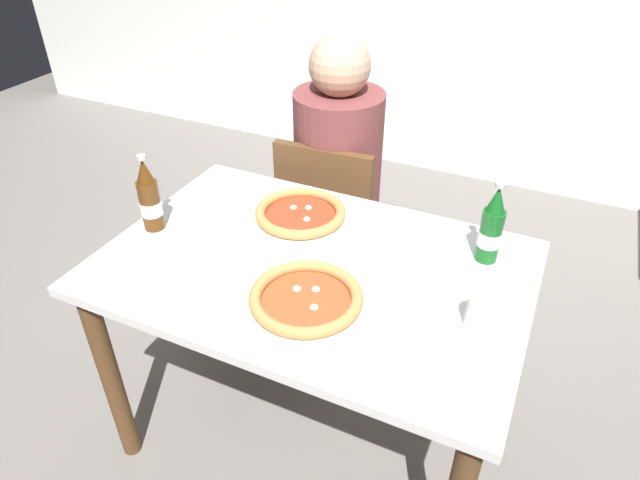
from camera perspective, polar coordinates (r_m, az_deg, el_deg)
The scene contains 10 objects.
ground_plane at distance 2.12m, azimuth -0.61°, elevation -18.80°, with size 8.00×8.00×0.00m, color slate.
dining_table_main at distance 1.65m, azimuth -0.74°, elevation -5.59°, with size 1.20×0.80×0.75m.
chair_behind_table at distance 2.26m, azimuth 1.30°, elevation 1.96°, with size 0.42×0.42×0.85m.
diner_seated at distance 2.25m, azimuth 1.78°, elevation 4.80°, with size 0.34×0.34×1.21m.
pizza_margherita_near at distance 1.43m, azimuth -1.45°, elevation -6.10°, with size 0.32×0.32×0.04m.
pizza_marinara_far at distance 1.76m, azimuth -2.02°, elevation 2.65°, with size 0.31×0.31×0.04m.
beer_bottle_left at distance 1.61m, azimuth 17.18°, elevation 1.15°, with size 0.07×0.07×0.25m.
beer_bottle_center at distance 1.76m, azimuth -17.10°, elevation 4.09°, with size 0.07×0.07×0.25m.
napkin_with_cutlery at distance 1.57m, azimuth 11.46°, elevation -3.43°, with size 0.22×0.22×0.01m.
paper_cup at distance 1.41m, azimuth 16.21°, elevation -7.09°, with size 0.07×0.07×0.10m, color white.
Camera 1 is at (0.55, -1.13, 1.71)m, focal length 31.18 mm.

